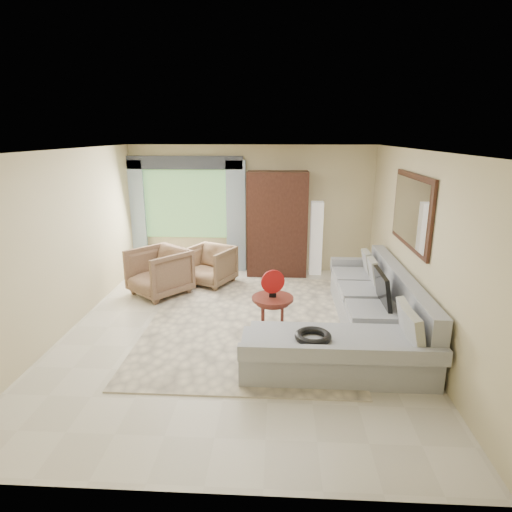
# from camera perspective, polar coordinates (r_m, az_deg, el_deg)

# --- Properties ---
(ground) EXTENTS (6.00, 6.00, 0.00)m
(ground) POSITION_cam_1_polar(r_m,az_deg,el_deg) (6.45, -2.42, -9.84)
(ground) COLOR silver
(ground) RESTS_ON ground
(area_rug) EXTENTS (3.01, 4.01, 0.02)m
(area_rug) POSITION_cam_1_polar(r_m,az_deg,el_deg) (6.71, -1.00, -8.63)
(area_rug) COLOR beige
(area_rug) RESTS_ON ground
(sectional_sofa) EXTENTS (2.30, 3.46, 0.90)m
(sectional_sofa) POSITION_cam_1_polar(r_m,az_deg,el_deg) (6.26, 14.05, -8.32)
(sectional_sofa) COLOR #A0A3A9
(sectional_sofa) RESTS_ON ground
(tv_screen) EXTENTS (0.14, 0.74, 0.48)m
(tv_screen) POSITION_cam_1_polar(r_m,az_deg,el_deg) (6.26, 16.52, -4.18)
(tv_screen) COLOR black
(tv_screen) RESTS_ON sectional_sofa
(garden_hose) EXTENTS (0.43, 0.43, 0.09)m
(garden_hose) POSITION_cam_1_polar(r_m,az_deg,el_deg) (5.09, 7.61, -10.58)
(garden_hose) COLOR black
(garden_hose) RESTS_ON sectional_sofa
(coffee_table) EXTENTS (0.59, 0.59, 0.59)m
(coffee_table) POSITION_cam_1_polar(r_m,az_deg,el_deg) (6.17, 2.21, -7.91)
(coffee_table) COLOR #541F16
(coffee_table) RESTS_ON ground
(red_disc) EXTENTS (0.33, 0.12, 0.34)m
(red_disc) POSITION_cam_1_polar(r_m,az_deg,el_deg) (5.98, 2.26, -3.44)
(red_disc) COLOR #AC1211
(red_disc) RESTS_ON coffee_table
(armchair_left) EXTENTS (1.29, 1.29, 0.85)m
(armchair_left) POSITION_cam_1_polar(r_m,az_deg,el_deg) (7.86, -12.81, -2.08)
(armchair_left) COLOR brown
(armchair_left) RESTS_ON ground
(armchair_right) EXTENTS (1.07, 1.08, 0.74)m
(armchair_right) POSITION_cam_1_polar(r_m,az_deg,el_deg) (8.25, -6.16, -1.27)
(armchair_right) COLOR olive
(armchair_right) RESTS_ON ground
(potted_plant) EXTENTS (0.60, 0.56, 0.55)m
(potted_plant) POSITION_cam_1_polar(r_m,az_deg,el_deg) (9.27, -14.03, -0.36)
(potted_plant) COLOR #999999
(potted_plant) RESTS_ON ground
(armoire) EXTENTS (1.20, 0.55, 2.10)m
(armoire) POSITION_cam_1_polar(r_m,az_deg,el_deg) (8.67, 2.84, 4.29)
(armoire) COLOR black
(armoire) RESTS_ON ground
(floor_lamp) EXTENTS (0.24, 0.24, 1.50)m
(floor_lamp) POSITION_cam_1_polar(r_m,az_deg,el_deg) (8.83, 8.02, 2.37)
(floor_lamp) COLOR silver
(floor_lamp) RESTS_ON ground
(window) EXTENTS (1.80, 0.04, 1.40)m
(window) POSITION_cam_1_polar(r_m,az_deg,el_deg) (9.06, -9.30, 6.86)
(window) COLOR #669E59
(window) RESTS_ON wall_back
(curtain_left) EXTENTS (0.40, 0.08, 2.30)m
(curtain_left) POSITION_cam_1_polar(r_m,az_deg,el_deg) (9.30, -15.71, 5.14)
(curtain_left) COLOR #9EB7CC
(curtain_left) RESTS_ON ground
(curtain_right) EXTENTS (0.40, 0.08, 2.30)m
(curtain_right) POSITION_cam_1_polar(r_m,az_deg,el_deg) (8.85, -2.67, 5.19)
(curtain_right) COLOR #9EB7CC
(curtain_right) RESTS_ON ground
(valance) EXTENTS (2.40, 0.12, 0.26)m
(valance) POSITION_cam_1_polar(r_m,az_deg,el_deg) (8.90, -9.65, 12.19)
(valance) COLOR #1E232D
(valance) RESTS_ON wall_back
(wall_mirror) EXTENTS (0.05, 1.70, 1.05)m
(wall_mirror) POSITION_cam_1_polar(r_m,az_deg,el_deg) (6.49, 20.00, 5.65)
(wall_mirror) COLOR black
(wall_mirror) RESTS_ON wall_right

